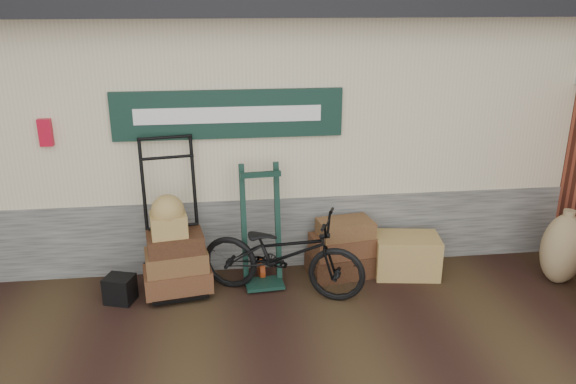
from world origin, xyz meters
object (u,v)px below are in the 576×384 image
at_px(suitcase_stack, 342,247).
at_px(black_trunk, 120,289).
at_px(wicker_hamper, 406,255).
at_px(bicycle, 282,249).
at_px(green_barrow, 262,226).
at_px(porter_trolley, 172,215).

distance_m(suitcase_stack, black_trunk, 2.61).
height_order(suitcase_stack, black_trunk, suitcase_stack).
xyz_separation_m(suitcase_stack, wicker_hamper, (0.78, -0.11, -0.10)).
xyz_separation_m(suitcase_stack, bicycle, (-0.77, -0.38, 0.19)).
bearing_deg(green_barrow, porter_trolley, 174.90).
bearing_deg(suitcase_stack, wicker_hamper, -7.74).
height_order(green_barrow, black_trunk, green_barrow).
bearing_deg(wicker_hamper, bicycle, -169.82).
bearing_deg(porter_trolley, suitcase_stack, -6.96).
relative_size(suitcase_stack, black_trunk, 2.64).
relative_size(porter_trolley, bicycle, 0.95).
xyz_separation_m(porter_trolley, wicker_hamper, (2.75, -0.02, -0.65)).
bearing_deg(green_barrow, wicker_hamper, -4.99).
bearing_deg(black_trunk, bicycle, -1.10).
xyz_separation_m(green_barrow, wicker_hamper, (1.75, -0.01, -0.47)).
height_order(suitcase_stack, bicycle, bicycle).
bearing_deg(porter_trolley, black_trunk, -165.32).
bearing_deg(wicker_hamper, black_trunk, -175.86).
xyz_separation_m(wicker_hamper, black_trunk, (-3.35, -0.24, -0.10)).
bearing_deg(porter_trolley, bicycle, -23.30).
bearing_deg(suitcase_stack, porter_trolley, -177.64).
bearing_deg(wicker_hamper, porter_trolley, 179.50).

